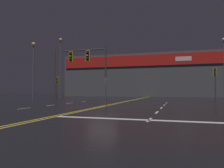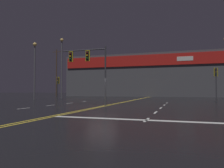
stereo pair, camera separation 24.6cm
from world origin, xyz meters
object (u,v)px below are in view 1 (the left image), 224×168
Objects in this scene: streetlight_near_left at (33,62)px; streetlight_far_right at (61,60)px; traffic_signal_corner_northwest at (57,83)px; streetlight_near_right at (224,60)px; traffic_signal_median at (87,61)px; traffic_signal_corner_northeast at (215,77)px.

streetlight_far_right is at bearing 75.00° from streetlight_near_left.
traffic_signal_corner_northwest is 0.39× the size of streetlight_near_left.
streetlight_near_right is at bearing 26.09° from traffic_signal_corner_northwest.
traffic_signal_median is 0.63× the size of streetlight_near_left.
streetlight_near_right is (24.06, 11.78, 3.92)m from traffic_signal_corner_northwest.
streetlight_near_right is at bearing 75.45° from traffic_signal_corner_northeast.
traffic_signal_corner_northeast reaches higher than traffic_signal_corner_northwest.
streetlight_far_right reaches higher than traffic_signal_corner_northwest.
traffic_signal_median is at bearing -142.65° from traffic_signal_corner_northeast.
traffic_signal_corner_northwest is at bearing 179.11° from traffic_signal_corner_northeast.
streetlight_far_right is at bearing 167.36° from traffic_signal_corner_northeast.
streetlight_far_right is (-2.30, 4.88, 4.05)m from traffic_signal_corner_northwest.
streetlight_near_right reaches higher than streetlight_near_left.
streetlight_near_left is 30.34m from streetlight_near_right.
streetlight_near_left reaches higher than traffic_signal_corner_northwest.
traffic_signal_corner_northwest is 27.07m from streetlight_near_right.
streetlight_far_right is at bearing 127.99° from traffic_signal_median.
traffic_signal_corner_northwest is 4.85m from streetlight_near_left.
streetlight_near_right is (3.14, 12.10, 3.43)m from traffic_signal_corner_northeast.
traffic_signal_median is 1.61× the size of traffic_signal_corner_northwest.
traffic_signal_median is 26.20m from streetlight_near_right.
traffic_signal_median is 13.12m from traffic_signal_corner_northwest.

